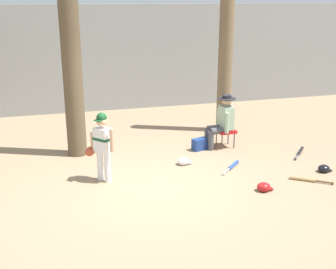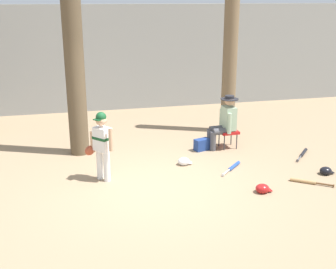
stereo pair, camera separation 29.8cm
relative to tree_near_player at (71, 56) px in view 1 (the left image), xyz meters
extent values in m
plane|color=#937A5B|center=(1.25, -2.17, -2.12)|extent=(60.00, 60.00, 0.00)
cube|color=gray|center=(1.25, 3.82, -0.58)|extent=(18.00, 0.36, 3.08)
cylinder|color=brown|center=(0.00, 0.00, 0.25)|extent=(0.40, 0.40, 4.73)
cone|color=brown|center=(0.00, 0.00, -2.12)|extent=(0.61, 0.61, 0.24)
cylinder|color=brown|center=(3.72, 0.79, 0.11)|extent=(0.35, 0.35, 4.45)
cone|color=brown|center=(3.72, 0.79, -2.12)|extent=(0.49, 0.49, 0.21)
cylinder|color=white|center=(0.42, -1.66, -1.83)|extent=(0.12, 0.12, 0.58)
cylinder|color=white|center=(0.30, -1.52, -1.83)|extent=(0.12, 0.12, 0.58)
cube|color=white|center=(0.36, -1.59, -1.32)|extent=(0.35, 0.36, 0.44)
cube|color=#144723|center=(0.36, -1.59, -1.29)|extent=(0.36, 0.37, 0.05)
sphere|color=tan|center=(0.36, -1.59, -0.97)|extent=(0.20, 0.20, 0.20)
sphere|color=#144723|center=(0.36, -1.59, -0.91)|extent=(0.19, 0.19, 0.19)
cube|color=#144723|center=(0.29, -1.65, -0.93)|extent=(0.17, 0.17, 0.02)
cylinder|color=tan|center=(0.50, -1.79, -1.28)|extent=(0.11, 0.11, 0.42)
cylinder|color=tan|center=(0.20, -1.46, -1.40)|extent=(0.11, 0.11, 0.40)
ellipsoid|color=#AD472D|center=(0.14, -1.48, -1.56)|extent=(0.25, 0.23, 0.18)
cube|color=red|center=(3.27, -0.42, -1.74)|extent=(0.42, 0.42, 0.06)
cylinder|color=#333338|center=(3.13, -0.58, -1.93)|extent=(0.02, 0.02, 0.38)
cylinder|color=#333338|center=(3.11, -0.28, -1.93)|extent=(0.02, 0.02, 0.38)
cylinder|color=#333338|center=(3.43, -0.57, -1.93)|extent=(0.02, 0.02, 0.38)
cylinder|color=#333338|center=(3.41, -0.27, -1.93)|extent=(0.02, 0.02, 0.38)
cylinder|color=#47474C|center=(2.88, -0.54, -1.90)|extent=(0.13, 0.13, 0.43)
cylinder|color=#47474C|center=(2.87, -0.34, -1.90)|extent=(0.13, 0.13, 0.43)
cylinder|color=#47474C|center=(3.08, -0.53, -1.69)|extent=(0.41, 0.17, 0.15)
cylinder|color=#47474C|center=(3.07, -0.33, -1.69)|extent=(0.41, 0.17, 0.15)
cube|color=#99B293|center=(3.27, -0.42, -1.43)|extent=(0.26, 0.37, 0.52)
cylinder|color=#99B293|center=(3.20, -0.65, -1.49)|extent=(0.09, 0.09, 0.46)
cylinder|color=#99B293|center=(3.18, -0.21, -1.49)|extent=(0.09, 0.09, 0.46)
sphere|color=tan|center=(3.27, -0.42, -1.03)|extent=(0.22, 0.22, 0.22)
cylinder|color=#232328|center=(3.27, -0.42, -0.99)|extent=(0.40, 0.40, 0.02)
cylinder|color=#232328|center=(3.27, -0.42, -0.96)|extent=(0.20, 0.20, 0.09)
cube|color=navy|center=(2.65, -0.46, -1.99)|extent=(0.38, 0.28, 0.26)
cylinder|color=#2347AD|center=(2.96, -1.60, -2.08)|extent=(0.37, 0.37, 0.07)
cylinder|color=silver|center=(2.68, -1.87, -2.08)|extent=(0.24, 0.24, 0.03)
cylinder|color=silver|center=(2.57, -1.98, -2.08)|extent=(0.05, 0.05, 0.06)
cylinder|color=black|center=(4.72, -1.23, -2.08)|extent=(0.37, 0.40, 0.07)
cylinder|color=#4C4C51|center=(4.45, -1.52, -2.08)|extent=(0.24, 0.26, 0.03)
cylinder|color=#4C4C51|center=(4.34, -1.64, -2.08)|extent=(0.05, 0.05, 0.06)
cylinder|color=tan|center=(3.90, -2.60, -2.08)|extent=(0.41, 0.33, 0.07)
cylinder|color=brown|center=(4.21, -2.83, -2.08)|extent=(0.26, 0.21, 0.03)
cylinder|color=brown|center=(4.33, -2.92, -2.08)|extent=(0.05, 0.06, 0.06)
ellipsoid|color=#A81919|center=(2.99, -2.81, -2.04)|extent=(0.24, 0.22, 0.17)
cube|color=#A81919|center=(3.11, -2.81, -2.08)|extent=(0.10, 0.12, 0.02)
ellipsoid|color=silver|center=(2.02, -1.22, -2.04)|extent=(0.24, 0.22, 0.16)
cube|color=silver|center=(2.13, -1.22, -2.08)|extent=(0.10, 0.12, 0.02)
ellipsoid|color=black|center=(4.54, -2.34, -2.05)|extent=(0.23, 0.21, 0.16)
cube|color=black|center=(4.65, -2.34, -2.08)|extent=(0.10, 0.12, 0.02)
camera|label=1|loc=(-0.53, -9.05, 1.13)|focal=46.30mm
camera|label=2|loc=(-0.24, -9.12, 1.13)|focal=46.30mm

